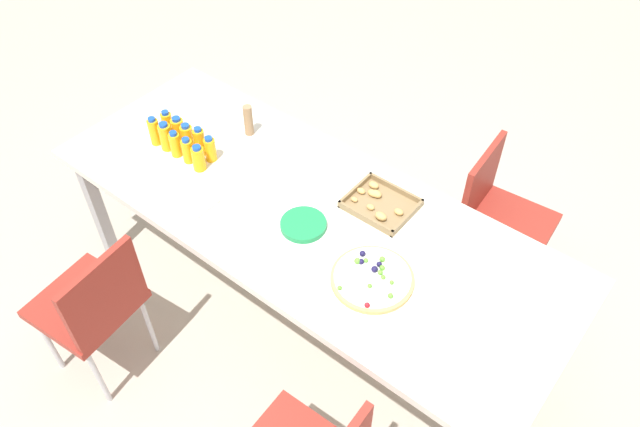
% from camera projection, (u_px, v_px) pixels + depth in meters
% --- Properties ---
extents(ground_plane, '(12.00, 12.00, 0.00)m').
position_uv_depth(ground_plane, '(307.00, 310.00, 3.22)').
color(ground_plane, '#B2A899').
extents(party_table, '(2.39, 0.92, 0.76)m').
position_uv_depth(party_table, '(305.00, 219.00, 2.72)').
color(party_table, silver).
rests_on(party_table, ground_plane).
extents(chair_far_right, '(0.43, 0.43, 0.83)m').
position_uv_depth(chair_far_right, '(498.00, 212.00, 3.02)').
color(chair_far_right, maroon).
rests_on(chair_far_right, ground_plane).
extents(chair_near_left, '(0.44, 0.44, 0.83)m').
position_uv_depth(chair_near_left, '(94.00, 304.00, 2.64)').
color(chair_near_left, maroon).
rests_on(chair_near_left, ground_plane).
extents(juice_bottle_0, '(0.05, 0.05, 0.15)m').
position_uv_depth(juice_bottle_0, '(154.00, 131.00, 2.94)').
color(juice_bottle_0, '#FAAC14').
rests_on(juice_bottle_0, party_table).
extents(juice_bottle_1, '(0.06, 0.06, 0.15)m').
position_uv_depth(juice_bottle_1, '(166.00, 137.00, 2.91)').
color(juice_bottle_1, '#FAAC14').
rests_on(juice_bottle_1, party_table).
extents(juice_bottle_2, '(0.05, 0.05, 0.14)m').
position_uv_depth(juice_bottle_2, '(175.00, 144.00, 2.88)').
color(juice_bottle_2, '#FAAE14').
rests_on(juice_bottle_2, party_table).
extents(juice_bottle_3, '(0.05, 0.05, 0.13)m').
position_uv_depth(juice_bottle_3, '(188.00, 151.00, 2.85)').
color(juice_bottle_3, '#F8AD14').
rests_on(juice_bottle_3, party_table).
extents(juice_bottle_4, '(0.06, 0.06, 0.13)m').
position_uv_depth(juice_bottle_4, '(198.00, 158.00, 2.82)').
color(juice_bottle_4, '#F8AE14').
rests_on(juice_bottle_4, party_table).
extents(juice_bottle_5, '(0.05, 0.05, 0.14)m').
position_uv_depth(juice_bottle_5, '(167.00, 124.00, 2.99)').
color(juice_bottle_5, '#F9AE14').
rests_on(juice_bottle_5, party_table).
extents(juice_bottle_6, '(0.06, 0.06, 0.13)m').
position_uv_depth(juice_bottle_6, '(178.00, 130.00, 2.96)').
color(juice_bottle_6, '#F9AE14').
rests_on(juice_bottle_6, party_table).
extents(juice_bottle_7, '(0.06, 0.06, 0.13)m').
position_uv_depth(juice_bottle_7, '(187.00, 136.00, 2.92)').
color(juice_bottle_7, '#FAAE14').
rests_on(juice_bottle_7, party_table).
extents(juice_bottle_8, '(0.05, 0.05, 0.15)m').
position_uv_depth(juice_bottle_8, '(200.00, 142.00, 2.88)').
color(juice_bottle_8, '#FAAB14').
rests_on(juice_bottle_8, party_table).
extents(juice_bottle_9, '(0.05, 0.05, 0.13)m').
position_uv_depth(juice_bottle_9, '(210.00, 149.00, 2.86)').
color(juice_bottle_9, '#FAAD14').
rests_on(juice_bottle_9, party_table).
extents(fruit_pizza, '(0.33, 0.33, 0.05)m').
position_uv_depth(fruit_pizza, '(372.00, 278.00, 2.40)').
color(fruit_pizza, tan).
rests_on(fruit_pizza, party_table).
extents(snack_tray, '(0.29, 0.24, 0.04)m').
position_uv_depth(snack_tray, '(380.00, 203.00, 2.68)').
color(snack_tray, olive).
rests_on(snack_tray, party_table).
extents(plate_stack, '(0.20, 0.20, 0.02)m').
position_uv_depth(plate_stack, '(303.00, 225.00, 2.60)').
color(plate_stack, '#1E8C4C').
rests_on(plate_stack, party_table).
extents(napkin_stack, '(0.15, 0.15, 0.02)m').
position_uv_depth(napkin_stack, '(195.00, 203.00, 2.69)').
color(napkin_stack, white).
rests_on(napkin_stack, party_table).
extents(cardboard_tube, '(0.04, 0.04, 0.16)m').
position_uv_depth(cardboard_tube, '(248.00, 120.00, 2.98)').
color(cardboard_tube, '#9E7A56').
rests_on(cardboard_tube, party_table).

